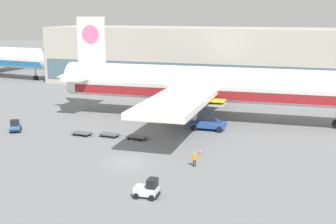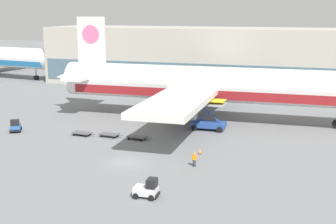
{
  "view_description": "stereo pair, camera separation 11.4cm",
  "coord_description": "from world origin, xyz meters",
  "px_view_note": "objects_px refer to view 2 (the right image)",
  "views": [
    {
      "loc": [
        21.3,
        -50.07,
        18.04
      ],
      "look_at": [
        1.43,
        11.33,
        4.0
      ],
      "focal_mm": 50.0,
      "sensor_mm": 36.0,
      "label": 1
    },
    {
      "loc": [
        21.41,
        -50.04,
        18.04
      ],
      "look_at": [
        1.43,
        11.33,
        4.0
      ],
      "focal_mm": 50.0,
      "sensor_mm": 36.0,
      "label": 2
    }
  ],
  "objects_px": {
    "baggage_tug_foreground": "(147,189)",
    "scissor_lift_loader": "(209,118)",
    "traffic_cone_near": "(200,151)",
    "baggage_tug_mid": "(15,126)",
    "baggage_dolly_lead": "(82,133)",
    "baggage_dolly_second": "(109,134)",
    "ground_crew_near": "(194,158)",
    "baggage_dolly_third": "(137,137)",
    "airplane_main": "(208,85)"
  },
  "relations": [
    {
      "from": "baggage_dolly_lead",
      "to": "traffic_cone_near",
      "type": "bearing_deg",
      "value": -5.05
    },
    {
      "from": "scissor_lift_loader",
      "to": "baggage_tug_mid",
      "type": "relative_size",
      "value": 1.87
    },
    {
      "from": "scissor_lift_loader",
      "to": "baggage_dolly_lead",
      "type": "distance_m",
      "value": 19.39
    },
    {
      "from": "scissor_lift_loader",
      "to": "traffic_cone_near",
      "type": "relative_size",
      "value": 7.3
    },
    {
      "from": "baggage_dolly_second",
      "to": "ground_crew_near",
      "type": "distance_m",
      "value": 17.65
    },
    {
      "from": "ground_crew_near",
      "to": "traffic_cone_near",
      "type": "distance_m",
      "value": 5.1
    },
    {
      "from": "airplane_main",
      "to": "baggage_tug_foreground",
      "type": "bearing_deg",
      "value": -87.9
    },
    {
      "from": "baggage_dolly_lead",
      "to": "traffic_cone_near",
      "type": "relative_size",
      "value": 5.2
    },
    {
      "from": "airplane_main",
      "to": "baggage_dolly_lead",
      "type": "distance_m",
      "value": 22.61
    },
    {
      "from": "airplane_main",
      "to": "ground_crew_near",
      "type": "height_order",
      "value": "airplane_main"
    },
    {
      "from": "baggage_tug_foreground",
      "to": "baggage_tug_mid",
      "type": "relative_size",
      "value": 0.89
    },
    {
      "from": "baggage_tug_foreground",
      "to": "scissor_lift_loader",
      "type": "bearing_deg",
      "value": 89.32
    },
    {
      "from": "scissor_lift_loader",
      "to": "traffic_cone_near",
      "type": "xyz_separation_m",
      "value": [
        1.83,
        -12.78,
        -1.47
      ]
    },
    {
      "from": "baggage_tug_foreground",
      "to": "baggage_dolly_lead",
      "type": "height_order",
      "value": "baggage_tug_foreground"
    },
    {
      "from": "baggage_tug_mid",
      "to": "baggage_dolly_lead",
      "type": "height_order",
      "value": "baggage_tug_mid"
    },
    {
      "from": "traffic_cone_near",
      "to": "baggage_dolly_second",
      "type": "bearing_deg",
      "value": 164.74
    },
    {
      "from": "airplane_main",
      "to": "baggage_dolly_lead",
      "type": "xyz_separation_m",
      "value": [
        -15.25,
        -15.79,
        -5.45
      ]
    },
    {
      "from": "traffic_cone_near",
      "to": "scissor_lift_loader",
      "type": "bearing_deg",
      "value": 98.13
    },
    {
      "from": "baggage_dolly_third",
      "to": "baggage_tug_mid",
      "type": "bearing_deg",
      "value": -169.57
    },
    {
      "from": "scissor_lift_loader",
      "to": "traffic_cone_near",
      "type": "height_order",
      "value": "scissor_lift_loader"
    },
    {
      "from": "airplane_main",
      "to": "baggage_dolly_third",
      "type": "relative_size",
      "value": 15.46
    },
    {
      "from": "baggage_tug_mid",
      "to": "traffic_cone_near",
      "type": "relative_size",
      "value": 3.9
    },
    {
      "from": "airplane_main",
      "to": "baggage_dolly_third",
      "type": "distance_m",
      "value": 17.56
    },
    {
      "from": "baggage_dolly_lead",
      "to": "baggage_dolly_third",
      "type": "distance_m",
      "value": 8.53
    },
    {
      "from": "baggage_dolly_third",
      "to": "ground_crew_near",
      "type": "relative_size",
      "value": 2.2
    },
    {
      "from": "baggage_dolly_lead",
      "to": "ground_crew_near",
      "type": "relative_size",
      "value": 2.2
    },
    {
      "from": "baggage_dolly_third",
      "to": "traffic_cone_near",
      "type": "relative_size",
      "value": 5.2
    },
    {
      "from": "baggage_tug_foreground",
      "to": "traffic_cone_near",
      "type": "bearing_deg",
      "value": 83.35
    },
    {
      "from": "baggage_dolly_second",
      "to": "traffic_cone_near",
      "type": "xyz_separation_m",
      "value": [
        14.57,
        -3.97,
        -0.04
      ]
    },
    {
      "from": "ground_crew_near",
      "to": "baggage_dolly_lead",
      "type": "bearing_deg",
      "value": 131.17
    },
    {
      "from": "baggage_tug_foreground",
      "to": "ground_crew_near",
      "type": "height_order",
      "value": "baggage_tug_foreground"
    },
    {
      "from": "baggage_dolly_second",
      "to": "scissor_lift_loader",
      "type": "bearing_deg",
      "value": 39.94
    },
    {
      "from": "baggage_dolly_second",
      "to": "ground_crew_near",
      "type": "height_order",
      "value": "ground_crew_near"
    },
    {
      "from": "baggage_dolly_third",
      "to": "traffic_cone_near",
      "type": "height_order",
      "value": "traffic_cone_near"
    },
    {
      "from": "baggage_dolly_lead",
      "to": "traffic_cone_near",
      "type": "distance_m",
      "value": 19.06
    },
    {
      "from": "scissor_lift_loader",
      "to": "baggage_tug_mid",
      "type": "bearing_deg",
      "value": -160.43
    },
    {
      "from": "scissor_lift_loader",
      "to": "traffic_cone_near",
      "type": "distance_m",
      "value": 13.0
    },
    {
      "from": "ground_crew_near",
      "to": "traffic_cone_near",
      "type": "bearing_deg",
      "value": 71.54
    },
    {
      "from": "scissor_lift_loader",
      "to": "baggage_dolly_lead",
      "type": "height_order",
      "value": "scissor_lift_loader"
    },
    {
      "from": "airplane_main",
      "to": "baggage_dolly_second",
      "type": "bearing_deg",
      "value": -127.41
    },
    {
      "from": "airplane_main",
      "to": "scissor_lift_loader",
      "type": "distance_m",
      "value": 7.76
    },
    {
      "from": "baggage_dolly_second",
      "to": "traffic_cone_near",
      "type": "bearing_deg",
      "value": -9.97
    },
    {
      "from": "baggage_dolly_second",
      "to": "baggage_dolly_third",
      "type": "height_order",
      "value": "same"
    },
    {
      "from": "baggage_dolly_third",
      "to": "baggage_dolly_second",
      "type": "bearing_deg",
      "value": -175.23
    },
    {
      "from": "baggage_dolly_second",
      "to": "baggage_dolly_third",
      "type": "xyz_separation_m",
      "value": [
        4.34,
        -0.04,
        0.0
      ]
    },
    {
      "from": "baggage_dolly_third",
      "to": "baggage_dolly_lead",
      "type": "bearing_deg",
      "value": -171.27
    },
    {
      "from": "baggage_tug_foreground",
      "to": "traffic_cone_near",
      "type": "relative_size",
      "value": 3.46
    },
    {
      "from": "airplane_main",
      "to": "traffic_cone_near",
      "type": "distance_m",
      "value": 20.28
    },
    {
      "from": "baggage_dolly_third",
      "to": "scissor_lift_loader",
      "type": "bearing_deg",
      "value": 51.76
    },
    {
      "from": "airplane_main",
      "to": "traffic_cone_near",
      "type": "relative_size",
      "value": 80.4
    }
  ]
}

